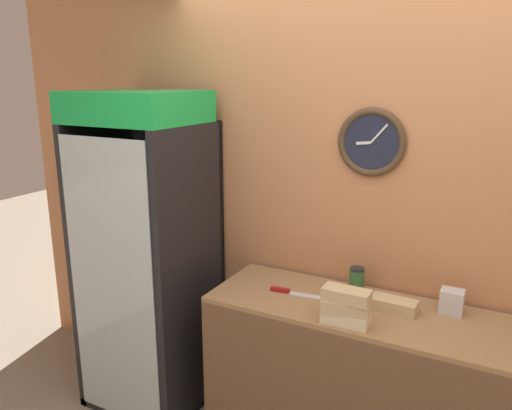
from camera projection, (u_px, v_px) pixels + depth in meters
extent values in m
cube|color=tan|center=(380.00, 209.00, 2.70)|extent=(5.20, 0.06, 2.70)
torus|color=#4C3823|center=(371.00, 142.00, 2.59)|extent=(0.36, 0.04, 0.36)
cylinder|color=#1E2338|center=(371.00, 142.00, 2.59)|extent=(0.30, 0.01, 0.30)
cube|color=white|center=(364.00, 143.00, 2.60)|extent=(0.08, 0.01, 0.02)
cube|color=white|center=(379.00, 134.00, 2.55)|extent=(0.09, 0.01, 0.10)
cube|color=brown|center=(353.00, 388.00, 2.65)|extent=(1.53, 0.55, 0.89)
cube|color=#9E754C|center=(357.00, 309.00, 2.53)|extent=(1.53, 0.55, 0.02)
cube|color=black|center=(178.00, 253.00, 3.35)|extent=(0.71, 0.04, 1.79)
cube|color=black|center=(109.00, 259.00, 3.24)|extent=(0.05, 0.64, 1.79)
cube|color=black|center=(193.00, 277.00, 2.95)|extent=(0.05, 0.64, 1.79)
cube|color=black|center=(156.00, 390.00, 3.31)|extent=(0.71, 0.64, 0.05)
cube|color=white|center=(176.00, 254.00, 3.33)|extent=(0.61, 0.02, 1.69)
cube|color=silver|center=(111.00, 287.00, 2.82)|extent=(0.61, 0.01, 1.69)
cube|color=green|center=(136.00, 107.00, 2.82)|extent=(0.71, 0.58, 0.18)
cube|color=silver|center=(151.00, 338.00, 3.20)|extent=(0.59, 0.52, 0.01)
cube|color=silver|center=(148.00, 291.00, 3.12)|extent=(0.59, 0.52, 0.01)
cube|color=silver|center=(145.00, 242.00, 3.03)|extent=(0.59, 0.52, 0.01)
cube|color=silver|center=(142.00, 191.00, 2.95)|extent=(0.59, 0.52, 0.01)
cylinder|color=gold|center=(134.00, 345.00, 2.97)|extent=(0.06, 0.06, 0.13)
cylinder|color=gold|center=(133.00, 331.00, 2.94)|extent=(0.03, 0.03, 0.06)
cylinder|color=#B2231E|center=(136.00, 297.00, 2.86)|extent=(0.06, 0.06, 0.14)
cylinder|color=#B2231E|center=(135.00, 282.00, 2.84)|extent=(0.02, 0.02, 0.06)
cylinder|color=#2D6B38|center=(107.00, 187.00, 2.78)|extent=(0.07, 0.07, 0.11)
cylinder|color=#2D6B38|center=(106.00, 172.00, 2.76)|extent=(0.03, 0.03, 0.05)
cylinder|color=navy|center=(132.00, 245.00, 2.79)|extent=(0.07, 0.07, 0.12)
cylinder|color=navy|center=(131.00, 230.00, 2.77)|extent=(0.03, 0.03, 0.05)
cylinder|color=gold|center=(97.00, 284.00, 3.00)|extent=(0.07, 0.07, 0.17)
cylinder|color=gold|center=(96.00, 264.00, 2.97)|extent=(0.03, 0.03, 0.07)
cylinder|color=orange|center=(152.00, 300.00, 2.82)|extent=(0.08, 0.08, 0.14)
cylinder|color=orange|center=(151.00, 285.00, 2.80)|extent=(0.03, 0.03, 0.06)
cube|color=beige|center=(345.00, 318.00, 2.35)|extent=(0.22, 0.11, 0.06)
cube|color=tan|center=(346.00, 307.00, 2.34)|extent=(0.23, 0.12, 0.06)
cube|color=tan|center=(346.00, 295.00, 2.32)|extent=(0.22, 0.10, 0.06)
cube|color=tan|center=(394.00, 305.00, 2.48)|extent=(0.23, 0.11, 0.06)
cube|color=silver|center=(309.00, 296.00, 2.65)|extent=(0.22, 0.07, 0.00)
cube|color=maroon|center=(280.00, 290.00, 2.71)|extent=(0.11, 0.04, 0.02)
cylinder|color=#336B38|center=(357.00, 280.00, 2.71)|extent=(0.08, 0.08, 0.12)
cylinder|color=#262628|center=(357.00, 269.00, 2.69)|extent=(0.08, 0.08, 0.01)
cube|color=silver|center=(452.00, 302.00, 2.45)|extent=(0.11, 0.09, 0.12)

